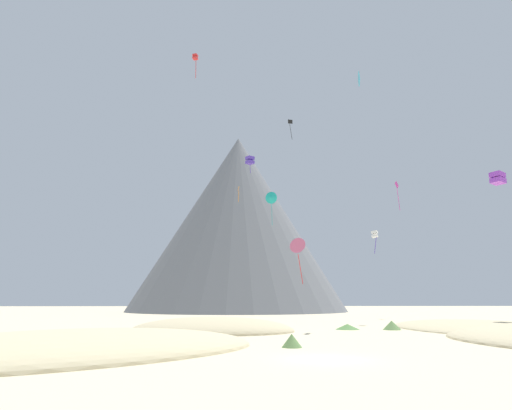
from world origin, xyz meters
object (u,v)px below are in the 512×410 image
(kite_black_high, at_px, (290,125))
(kite_teal_mid, at_px, (271,198))
(bush_ridge_crest, at_px, (392,325))
(bush_near_left, at_px, (292,341))
(kite_violet_mid, at_px, (498,178))
(kite_white_low, at_px, (375,235))
(rock_massif, at_px, (238,228))
(kite_rainbow_low, at_px, (298,246))
(bush_mid_center, at_px, (347,327))
(kite_orange_mid, at_px, (238,190))
(kite_cyan_high, at_px, (360,79))
(kite_red_high, at_px, (195,58))
(kite_indigo_high, at_px, (250,160))
(kite_magenta_mid, at_px, (397,189))

(kite_black_high, xyz_separation_m, kite_teal_mid, (-4.28, -3.32, -15.87))
(bush_ridge_crest, relative_size, bush_near_left, 1.39)
(kite_violet_mid, relative_size, kite_white_low, 0.61)
(rock_massif, distance_m, kite_rainbow_low, 71.93)
(bush_mid_center, height_order, kite_violet_mid, kite_violet_mid)
(bush_mid_center, xyz_separation_m, kite_black_high, (-1.18, 34.49, 37.03))
(bush_near_left, bearing_deg, kite_orange_mid, 93.73)
(kite_rainbow_low, height_order, kite_cyan_high, kite_cyan_high)
(kite_red_high, bearing_deg, kite_rainbow_low, 71.85)
(kite_orange_mid, distance_m, kite_violet_mid, 44.22)
(bush_near_left, xyz_separation_m, kite_indigo_high, (-1.37, 44.57, 26.86))
(bush_mid_center, xyz_separation_m, kite_orange_mid, (-11.46, 33.22, 23.08))
(kite_teal_mid, relative_size, kite_cyan_high, 2.99)
(kite_orange_mid, bearing_deg, rock_massif, 44.72)
(bush_ridge_crest, distance_m, kite_teal_mid, 39.55)
(kite_rainbow_low, relative_size, kite_cyan_high, 2.63)
(bush_ridge_crest, xyz_separation_m, kite_white_low, (2.51, 11.64, 11.27))
(bush_ridge_crest, bearing_deg, kite_cyan_high, 90.34)
(kite_red_high, bearing_deg, kite_teal_mid, 158.82)
(bush_mid_center, relative_size, kite_violet_mid, 1.34)
(kite_red_high, distance_m, kite_cyan_high, 26.42)
(bush_ridge_crest, xyz_separation_m, kite_rainbow_low, (-8.86, 5.74, 8.91))
(kite_magenta_mid, bearing_deg, rock_massif, 87.54)
(kite_red_high, relative_size, kite_teal_mid, 0.63)
(kite_red_high, bearing_deg, bush_mid_center, 68.78)
(bush_mid_center, relative_size, rock_massif, 0.03)
(bush_ridge_crest, bearing_deg, kite_red_high, 144.67)
(kite_magenta_mid, bearing_deg, kite_rainbow_low, -167.82)
(kite_rainbow_low, bearing_deg, bush_ridge_crest, 174.72)
(bush_near_left, xyz_separation_m, kite_violet_mid, (28.13, 20.31, 17.16))
(bush_near_left, distance_m, kite_black_high, 64.24)
(kite_orange_mid, bearing_deg, kite_indigo_high, -117.71)
(kite_red_high, distance_m, kite_magenta_mid, 44.44)
(bush_mid_center, relative_size, kite_white_low, 0.81)
(bush_near_left, height_order, kite_white_low, kite_white_low)
(bush_mid_center, distance_m, kite_black_high, 50.62)
(kite_magenta_mid, xyz_separation_m, kite_white_low, (-11.97, -21.95, -12.20))
(bush_mid_center, relative_size, kite_red_high, 0.64)
(kite_black_high, xyz_separation_m, kite_cyan_high, (5.62, -28.96, -5.34))
(kite_orange_mid, xyz_separation_m, kite_indigo_high, (1.95, -6.29, 3.94))
(kite_teal_mid, distance_m, kite_rainbow_low, 28.94)
(bush_mid_center, height_order, kite_black_high, kite_black_high)
(kite_violet_mid, bearing_deg, kite_rainbow_low, -122.93)
(kite_red_high, distance_m, kite_teal_mid, 27.86)
(bush_near_left, bearing_deg, bush_ridge_crest, 53.07)
(bush_ridge_crest, distance_m, kite_rainbow_low, 13.82)
(kite_orange_mid, distance_m, kite_magenta_mid, 30.43)
(bush_mid_center, distance_m, kite_red_high, 46.81)
(rock_massif, relative_size, kite_teal_mid, 13.16)
(kite_black_high, relative_size, kite_violet_mid, 2.22)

